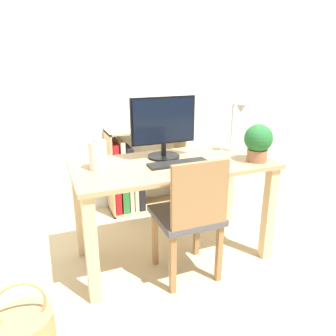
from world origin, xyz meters
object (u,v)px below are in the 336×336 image
(keyboard, at_px, (178,163))
(potted_plant, at_px, (258,142))
(vase, at_px, (98,154))
(chair, at_px, (191,214))
(monitor, at_px, (164,125))
(bookshelf, at_px, (134,176))
(basket, at_px, (24,328))
(desk_lamp, at_px, (237,123))

(keyboard, xyz_separation_m, potted_plant, (0.53, -0.13, 0.13))
(keyboard, bearing_deg, vase, 169.35)
(keyboard, distance_m, chair, 0.35)
(vase, bearing_deg, monitor, 10.88)
(potted_plant, xyz_separation_m, bookshelf, (-0.58, 1.04, -0.53))
(chair, height_order, bookshelf, chair)
(potted_plant, distance_m, basket, 1.75)
(keyboard, xyz_separation_m, vase, (-0.51, 0.10, 0.10))
(keyboard, distance_m, vase, 0.53)
(potted_plant, relative_size, basket, 0.69)
(monitor, bearing_deg, bookshelf, 91.52)
(bookshelf, bearing_deg, monitor, -88.48)
(vase, bearing_deg, chair, -32.35)
(keyboard, bearing_deg, basket, -158.94)
(vase, bearing_deg, bookshelf, 60.71)
(keyboard, distance_m, basket, 1.27)
(vase, bearing_deg, potted_plant, -12.31)
(monitor, distance_m, keyboard, 0.29)
(chair, bearing_deg, monitor, 84.94)
(desk_lamp, distance_m, potted_plant, 0.27)
(vase, relative_size, bookshelf, 0.30)
(keyboard, bearing_deg, chair, -92.15)
(bookshelf, bearing_deg, desk_lamp, -53.99)
(monitor, distance_m, bookshelf, 0.96)
(bookshelf, height_order, basket, bookshelf)
(desk_lamp, bearing_deg, potted_plant, -87.92)
(monitor, relative_size, keyboard, 1.14)
(desk_lamp, relative_size, potted_plant, 1.41)
(basket, bearing_deg, monitor, 30.39)
(keyboard, relative_size, chair, 0.48)
(bookshelf, bearing_deg, chair, -87.80)
(bookshelf, xyz_separation_m, basket, (-0.97, -1.31, -0.24))
(vase, height_order, potted_plant, potted_plant)
(vase, height_order, chair, vase)
(chair, bearing_deg, vase, 139.19)
(basket, bearing_deg, potted_plant, 9.65)
(monitor, distance_m, vase, 0.50)
(potted_plant, bearing_deg, bookshelf, 119.08)
(keyboard, height_order, chair, chair)
(chair, bearing_deg, desk_lamp, 25.04)
(vase, relative_size, desk_lamp, 0.66)
(chair, xyz_separation_m, bookshelf, (-0.04, 1.13, -0.13))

